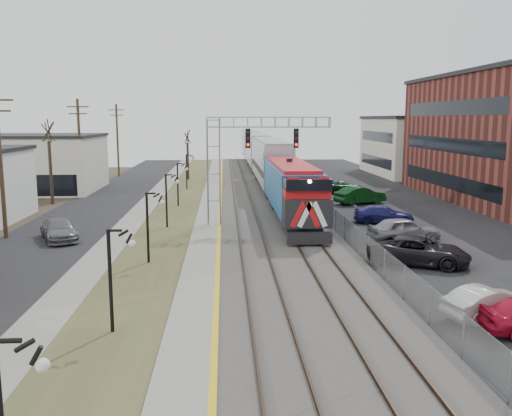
{
  "coord_description": "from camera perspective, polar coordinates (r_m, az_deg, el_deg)",
  "views": [
    {
      "loc": [
        0.27,
        -11.7,
        7.99
      ],
      "look_at": [
        2.19,
        20.92,
        2.6
      ],
      "focal_mm": 38.0,
      "sensor_mm": 36.0,
      "label": 1
    }
  ],
  "objects": [
    {
      "name": "car_street_b",
      "position": [
        38.29,
        -20.05,
        -2.19
      ],
      "size": [
        3.76,
        5.17,
        1.39
      ],
      "primitive_type": "imported",
      "rotation": [
        0.0,
        0.0,
        0.43
      ],
      "color": "slate",
      "rests_on": "ground"
    },
    {
      "name": "car_lot_f",
      "position": [
        52.08,
        10.9,
        1.28
      ],
      "size": [
        5.25,
        3.53,
        1.64
      ],
      "primitive_type": "imported",
      "rotation": [
        0.0,
        0.0,
        1.97
      ],
      "color": "#0B3712",
      "rests_on": "ground"
    },
    {
      "name": "street_west",
      "position": [
        48.81,
        -17.28,
        -0.46
      ],
      "size": [
        7.0,
        120.0,
        0.04
      ],
      "primitive_type": "cube",
      "color": "black",
      "rests_on": "ground"
    },
    {
      "name": "parking_lot",
      "position": [
        49.92,
        15.04,
        -0.14
      ],
      "size": [
        16.0,
        120.0,
        0.04
      ],
      "primitive_type": "cube",
      "color": "black",
      "rests_on": "ground"
    },
    {
      "name": "platform",
      "position": [
        47.37,
        -4.87,
        -0.23
      ],
      "size": [
        2.0,
        120.0,
        0.24
      ],
      "primitive_type": "cube",
      "color": "gray",
      "rests_on": "ground"
    },
    {
      "name": "car_lot_e",
      "position": [
        36.75,
        15.31,
        -2.25
      ],
      "size": [
        4.99,
        2.72,
        1.61
      ],
      "primitive_type": "imported",
      "rotation": [
        0.0,
        0.0,
        1.75
      ],
      "color": "gray",
      "rests_on": "ground"
    },
    {
      "name": "utility_poles",
      "position": [
        39.67,
        -25.3,
        4.15
      ],
      "size": [
        0.28,
        80.28,
        10.0
      ],
      "color": "#4C3823",
      "rests_on": "ground"
    },
    {
      "name": "lampposts",
      "position": [
        30.87,
        -11.27,
        -2.0
      ],
      "size": [
        0.14,
        62.14,
        4.0
      ],
      "color": "black",
      "rests_on": "ground"
    },
    {
      "name": "car_lot_d",
      "position": [
        42.9,
        13.28,
        -0.71
      ],
      "size": [
        4.82,
        2.55,
        1.33
      ],
      "primitive_type": "imported",
      "rotation": [
        0.0,
        0.0,
        1.42
      ],
      "color": "navy",
      "rests_on": "ground"
    },
    {
      "name": "ballast_bed",
      "position": [
        47.51,
        1.17,
        -0.19
      ],
      "size": [
        8.0,
        120.0,
        0.2
      ],
      "primitive_type": "cube",
      "color": "#595651",
      "rests_on": "ground"
    },
    {
      "name": "fence",
      "position": [
        47.91,
        6.19,
        0.68
      ],
      "size": [
        0.04,
        120.0,
        1.6
      ],
      "primitive_type": "cube",
      "color": "gray",
      "rests_on": "ground"
    },
    {
      "name": "car_lot_c",
      "position": [
        31.24,
        16.72,
        -4.4
      ],
      "size": [
        6.09,
        4.56,
        1.54
      ],
      "primitive_type": "imported",
      "rotation": [
        0.0,
        0.0,
        1.16
      ],
      "color": "black",
      "rests_on": "ground"
    },
    {
      "name": "track_far",
      "position": [
        47.62,
        2.97,
        0.03
      ],
      "size": [
        1.58,
        120.0,
        0.15
      ],
      "color": "#2D2119",
      "rests_on": "ballast_bed"
    },
    {
      "name": "grass_median",
      "position": [
        47.56,
        -8.48,
        -0.37
      ],
      "size": [
        4.0,
        120.0,
        0.06
      ],
      "primitive_type": "cube",
      "color": "#464E29",
      "rests_on": "ground"
    },
    {
      "name": "sidewalk",
      "position": [
        47.92,
        -12.05,
        -0.39
      ],
      "size": [
        2.0,
        120.0,
        0.08
      ],
      "primitive_type": "cube",
      "color": "gray",
      "rests_on": "ground"
    },
    {
      "name": "car_lot_b",
      "position": [
        24.04,
        23.2,
        -9.21
      ],
      "size": [
        4.13,
        2.64,
        1.28
      ],
      "primitive_type": "imported",
      "rotation": [
        0.0,
        0.0,
        1.93
      ],
      "color": "#B9B9B9",
      "rests_on": "ground"
    },
    {
      "name": "signal_gantry",
      "position": [
        39.77,
        -2.01,
        5.9
      ],
      "size": [
        9.0,
        1.07,
        8.15
      ],
      "color": "gray",
      "rests_on": "ground"
    },
    {
      "name": "track_near",
      "position": [
        47.36,
        -1.24,
        -0.01
      ],
      "size": [
        1.58,
        120.0,
        0.15
      ],
      "color": "#2D2119",
      "rests_on": "ballast_bed"
    },
    {
      "name": "train",
      "position": [
        77.23,
        0.52,
        5.61
      ],
      "size": [
        3.0,
        85.85,
        5.33
      ],
      "color": "#125296",
      "rests_on": "ground"
    },
    {
      "name": "car_lot_g",
      "position": [
        59.61,
        8.96,
        2.2
      ],
      "size": [
        5.24,
        3.48,
        1.34
      ],
      "primitive_type": "imported",
      "rotation": [
        0.0,
        0.0,
        1.85
      ],
      "color": "#0B3A18",
      "rests_on": "ground"
    },
    {
      "name": "platform_edge",
      "position": [
        47.34,
        -3.8,
        -0.07
      ],
      "size": [
        0.24,
        120.0,
        0.01
      ],
      "primitive_type": "cube",
      "color": "gold",
      "rests_on": "platform"
    },
    {
      "name": "bare_trees",
      "position": [
        52.5,
        -17.65,
        3.15
      ],
      "size": [
        12.3,
        42.3,
        5.95
      ],
      "color": "#382D23",
      "rests_on": "ground"
    }
  ]
}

